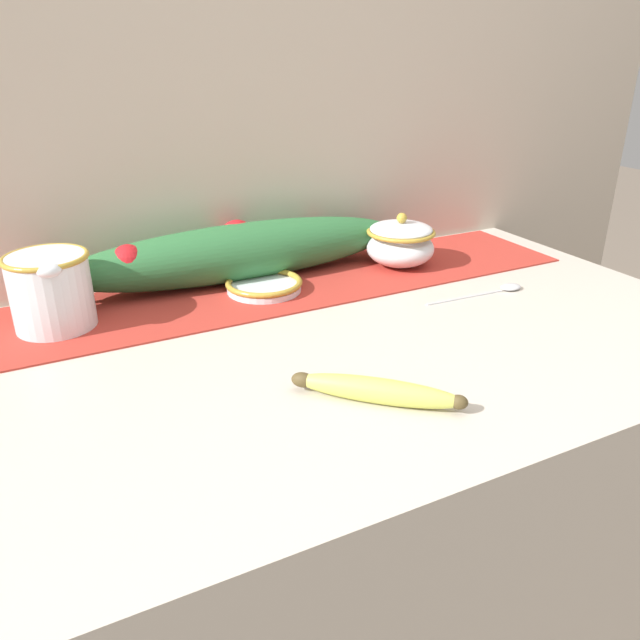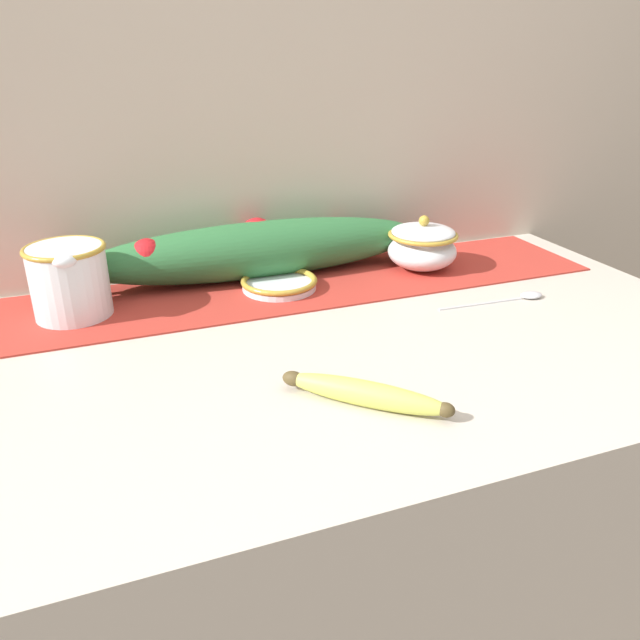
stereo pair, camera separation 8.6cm
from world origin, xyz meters
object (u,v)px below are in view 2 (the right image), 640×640
sugar_bowl (422,246)px  banana (365,393)px  cream_pitcher (69,278)px  small_dish (279,283)px  spoon (524,296)px

sugar_bowl → banana: size_ratio=0.76×
cream_pitcher → sugar_bowl: bearing=-0.1°
small_dish → banana: size_ratio=0.77×
cream_pitcher → spoon: 0.75m
banana → spoon: (0.40, 0.21, -0.01)m
sugar_bowl → cream_pitcher: bearing=179.9°
banana → spoon: 0.45m
sugar_bowl → spoon: bearing=-64.8°
cream_pitcher → banana: bearing=-51.8°
cream_pitcher → sugar_bowl: size_ratio=1.10×
cream_pitcher → sugar_bowl: 0.63m
small_dish → banana: 0.40m
sugar_bowl → spoon: (0.09, -0.19, -0.04)m
banana → small_dish: bearing=87.4°
cream_pitcher → small_dish: size_ratio=1.08×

